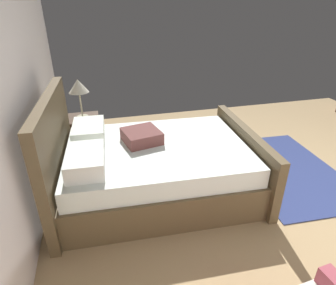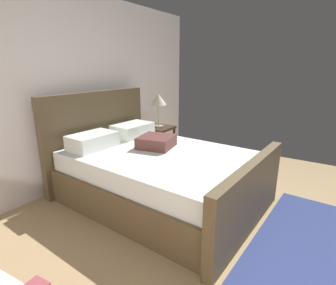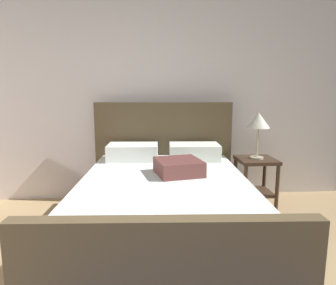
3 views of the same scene
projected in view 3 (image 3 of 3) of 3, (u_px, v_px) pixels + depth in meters
The scene contains 4 objects.
wall_back at pixel (132, 101), 3.83m from camera, with size 5.82×0.12×2.53m, color silver.
bed at pixel (164, 205), 2.75m from camera, with size 1.80×2.37×1.26m.
nightstand_right at pixel (256, 174), 3.58m from camera, with size 0.44×0.44×0.60m.
table_lamp_right at pixel (258, 122), 3.47m from camera, with size 0.27×0.27×0.55m.
Camera 3 is at (0.17, -0.81, 1.39)m, focal length 31.70 mm.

